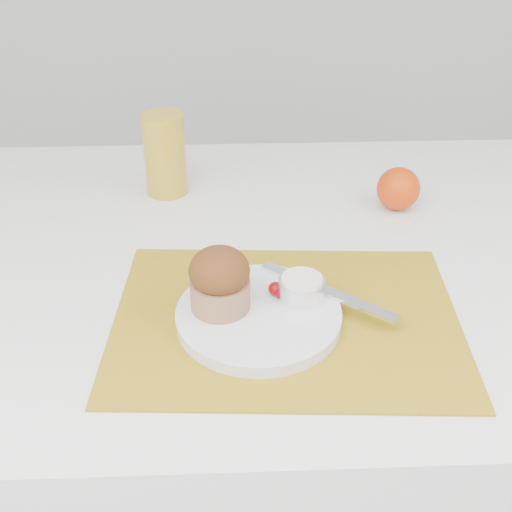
{
  "coord_description": "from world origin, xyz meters",
  "views": [
    {
      "loc": [
        -0.01,
        -0.76,
        1.26
      ],
      "look_at": [
        0.02,
        -0.04,
        0.8
      ],
      "focal_mm": 45.0,
      "sensor_mm": 36.0,
      "label": 1
    }
  ],
  "objects_px": {
    "orange": "(398,189)",
    "plate": "(259,316)",
    "muffin": "(220,280)",
    "table": "(244,425)",
    "juice_glass": "(165,154)"
  },
  "relations": [
    {
      "from": "table",
      "to": "juice_glass",
      "type": "bearing_deg",
      "value": 122.45
    },
    {
      "from": "juice_glass",
      "to": "plate",
      "type": "bearing_deg",
      "value": -68.95
    },
    {
      "from": "orange",
      "to": "table",
      "type": "bearing_deg",
      "value": -154.79
    },
    {
      "from": "plate",
      "to": "orange",
      "type": "height_order",
      "value": "orange"
    },
    {
      "from": "orange",
      "to": "plate",
      "type": "bearing_deg",
      "value": -129.29
    },
    {
      "from": "plate",
      "to": "juice_glass",
      "type": "bearing_deg",
      "value": 111.05
    },
    {
      "from": "table",
      "to": "plate",
      "type": "bearing_deg",
      "value": -84.2
    },
    {
      "from": "juice_glass",
      "to": "muffin",
      "type": "height_order",
      "value": "juice_glass"
    },
    {
      "from": "plate",
      "to": "muffin",
      "type": "relative_size",
      "value": 2.46
    },
    {
      "from": "table",
      "to": "juice_glass",
      "type": "distance_m",
      "value": 0.5
    },
    {
      "from": "plate",
      "to": "muffin",
      "type": "bearing_deg",
      "value": 166.78
    },
    {
      "from": "juice_glass",
      "to": "muffin",
      "type": "distance_m",
      "value": 0.37
    },
    {
      "from": "table",
      "to": "plate",
      "type": "distance_m",
      "value": 0.42
    },
    {
      "from": "plate",
      "to": "muffin",
      "type": "height_order",
      "value": "muffin"
    },
    {
      "from": "table",
      "to": "muffin",
      "type": "height_order",
      "value": "muffin"
    }
  ]
}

